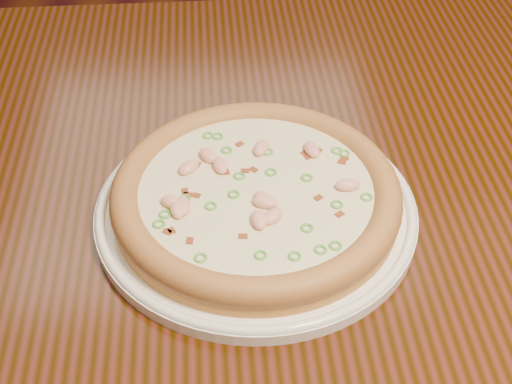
{
  "coord_description": "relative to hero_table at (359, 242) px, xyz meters",
  "views": [
    {
      "loc": [
        0.04,
        -0.65,
        1.23
      ],
      "look_at": [
        0.08,
        -0.15,
        0.78
      ],
      "focal_mm": 50.0,
      "sensor_mm": 36.0,
      "label": 1
    }
  ],
  "objects": [
    {
      "name": "plate",
      "position": [
        -0.12,
        -0.05,
        0.11
      ],
      "size": [
        0.31,
        0.31,
        0.02
      ],
      "color": "white",
      "rests_on": "hero_table"
    },
    {
      "name": "pizza",
      "position": [
        -0.12,
        -0.05,
        0.13
      ],
      "size": [
        0.27,
        0.27,
        0.03
      ],
      "color": "#BD8441",
      "rests_on": "plate"
    },
    {
      "name": "hero_table",
      "position": [
        0.0,
        0.0,
        0.0
      ],
      "size": [
        1.2,
        0.8,
        0.75
      ],
      "color": "black",
      "rests_on": "ground"
    }
  ]
}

